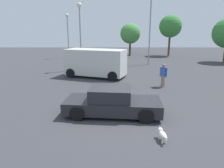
# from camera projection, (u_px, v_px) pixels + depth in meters

# --- Properties ---
(ground_plane) EXTENTS (80.00, 80.00, 0.00)m
(ground_plane) POSITION_uv_depth(u_px,v_px,m) (120.00, 116.00, 9.03)
(ground_plane) COLOR #38383D
(sedan_foreground) EXTENTS (4.43, 2.16, 1.27)m
(sedan_foreground) POSITION_uv_depth(u_px,v_px,m) (112.00, 102.00, 9.07)
(sedan_foreground) COLOR #232328
(sedan_foreground) RESTS_ON ground_plane
(dog) EXTENTS (0.27, 0.67, 0.38)m
(dog) POSITION_uv_depth(u_px,v_px,m) (162.00, 134.00, 6.91)
(dog) COLOR white
(dog) RESTS_ON ground_plane
(van_white) EXTENTS (5.22, 3.49, 2.28)m
(van_white) POSITION_uv_depth(u_px,v_px,m) (95.00, 62.00, 16.43)
(van_white) COLOR silver
(van_white) RESTS_ON ground_plane
(pedestrian) EXTENTS (0.44, 0.46, 1.59)m
(pedestrian) POSITION_uv_depth(u_px,v_px,m) (163.00, 73.00, 13.53)
(pedestrian) COLOR gray
(pedestrian) RESTS_ON ground_plane
(light_post_near) EXTENTS (0.44, 0.44, 6.06)m
(light_post_near) POSITION_uv_depth(u_px,v_px,m) (67.00, 28.00, 27.84)
(light_post_near) COLOR gray
(light_post_near) RESTS_ON ground_plane
(light_post_mid) EXTENTS (0.44, 0.44, 6.25)m
(light_post_mid) POSITION_uv_depth(u_px,v_px,m) (79.00, 25.00, 18.74)
(light_post_mid) COLOR gray
(light_post_mid) RESTS_ON ground_plane
(light_post_far) EXTENTS (0.44, 0.44, 7.54)m
(light_post_far) POSITION_uv_depth(u_px,v_px,m) (150.00, 19.00, 21.72)
(light_post_far) COLOR gray
(light_post_far) RESTS_ON ground_plane
(tree_back_left) EXTENTS (3.20, 3.20, 4.96)m
(tree_back_left) POSITION_uv_depth(u_px,v_px,m) (130.00, 34.00, 31.94)
(tree_back_left) COLOR brown
(tree_back_left) RESTS_ON ground_plane
(tree_back_center) EXTENTS (3.35, 3.35, 6.11)m
(tree_back_center) POSITION_uv_depth(u_px,v_px,m) (170.00, 26.00, 30.24)
(tree_back_center) COLOR brown
(tree_back_center) RESTS_ON ground_plane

